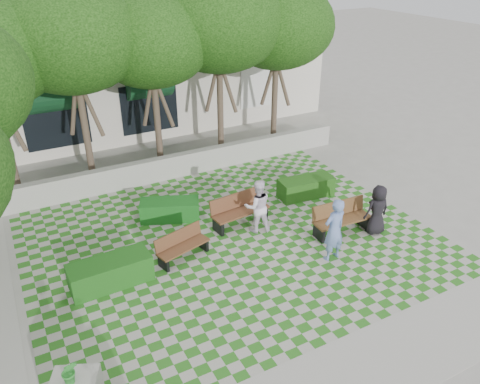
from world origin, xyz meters
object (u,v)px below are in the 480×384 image
person_blue (334,230)px  hedge_west (111,272)px  bench_east (341,219)px  person_white (258,206)px  bench_mid (239,210)px  hedge_east (306,187)px  hedge_midleft (170,210)px  person_dark (377,210)px  bench_west (182,246)px

person_blue → hedge_west: bearing=-21.5°
bench_east → person_white: (-2.29, 1.32, 0.40)m
bench_mid → hedge_east: size_ratio=1.00×
hedge_midleft → person_dark: bearing=-35.3°
hedge_east → person_dark: person_dark is taller
bench_mid → hedge_midleft: (-1.89, 1.36, -0.16)m
bench_east → person_blue: person_blue is taller
hedge_east → hedge_west: bearing=-167.6°
bench_east → hedge_midleft: 5.57m
person_dark → person_white: size_ratio=0.94×
hedge_east → person_dark: size_ratio=1.21×
hedge_east → person_dark: 3.13m
bench_east → bench_mid: size_ratio=0.97×
bench_mid → hedge_west: bench_mid is taller
bench_east → person_white: bearing=152.8°
bench_east → hedge_west: 7.14m
bench_west → hedge_east: 5.57m
hedge_midleft → person_blue: (3.36, -4.31, 0.64)m
bench_west → hedge_midleft: size_ratio=0.88×
bench_west → person_dark: size_ratio=1.03×
person_blue → person_dark: bearing=-171.5°
bench_east → bench_west: size_ratio=1.15×
bench_east → person_white: person_white is taller
bench_mid → hedge_midleft: bench_mid is taller
hedge_east → person_blue: person_blue is taller
person_blue → person_dark: (2.07, 0.47, -0.15)m
bench_west → person_blue: (3.83, -2.07, 0.57)m
bench_west → hedge_midleft: 2.29m
hedge_east → bench_west: bearing=-165.0°
hedge_midleft → person_dark: (5.43, -3.84, 0.49)m
hedge_east → hedge_midleft: 4.98m
person_blue → hedge_midleft: bearing=-56.3°
hedge_midleft → hedge_west: hedge_west is taller
person_dark → bench_east: bearing=-24.0°
hedge_midleft → bench_mid: bearing=-35.7°
person_dark → hedge_midleft: bearing=-29.1°
bench_east → hedge_east: bench_east is taller
bench_east → person_white: 2.67m
person_dark → bench_west: bearing=-9.0°
hedge_west → person_dark: size_ratio=1.31×
person_dark → person_white: (-3.23, 1.86, 0.06)m
bench_west → hedge_midleft: (0.46, 2.24, -0.07)m
person_dark → hedge_east: bearing=-74.2°
hedge_west → person_blue: bearing=-17.3°
hedge_midleft → bench_west: bearing=-101.6°
bench_mid → hedge_west: (-4.48, -1.10, -0.11)m
person_blue → person_white: (-1.16, 2.33, -0.10)m
bench_mid → hedge_west: bearing=-172.8°
hedge_west → person_blue: 6.27m
bench_mid → hedge_east: bearing=3.8°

